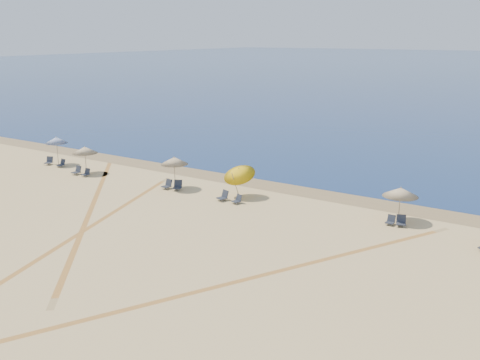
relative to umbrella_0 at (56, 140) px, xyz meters
The scene contains 17 objects.
wet_sand 19.94m from the umbrella_0, 12.95° to the left, with size 500.00×500.00×0.00m, color olive.
umbrella_0 is the anchor object (origin of this frame).
umbrella_1 4.64m from the umbrella_0, ahead, with size 2.10×2.10×2.36m.
umbrella_2 13.86m from the umbrella_0, ahead, with size 2.09×2.09×2.52m.
umbrella_3 19.18m from the umbrella_0, ahead, with size 2.33×2.33×2.63m.
umbrella_4 30.53m from the umbrella_0, ahead, with size 2.21×2.21×2.26m.
chair_0 2.12m from the umbrella_0, 149.29° to the right, with size 0.81×0.86×0.71m.
chair_1 2.19m from the umbrella_0, 23.05° to the right, with size 0.63×0.72×0.69m.
chair_2 4.84m from the umbrella_0, 19.15° to the right, with size 0.61×0.71×0.71m.
chair_3 5.84m from the umbrella_0, 15.40° to the right, with size 0.54×0.63×0.65m.
chair_4 13.56m from the umbrella_0, ahead, with size 0.65×0.74×0.71m.
chair_5 14.42m from the umbrella_0, ahead, with size 0.85×0.91×0.74m.
chair_6 18.83m from the umbrella_0, ahead, with size 0.78×0.85×0.72m.
chair_7 20.04m from the umbrella_0, ahead, with size 0.69×0.74×0.63m.
chair_8 30.34m from the umbrella_0, ahead, with size 0.52×0.60×0.60m.
chair_9 30.95m from the umbrella_0, ahead, with size 0.74×0.80×0.68m.
tire_tracks 20.67m from the umbrella_0, 28.97° to the right, with size 54.11×43.90×0.00m.
Camera 1 is at (19.75, -10.91, 11.39)m, focal length 39.62 mm.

